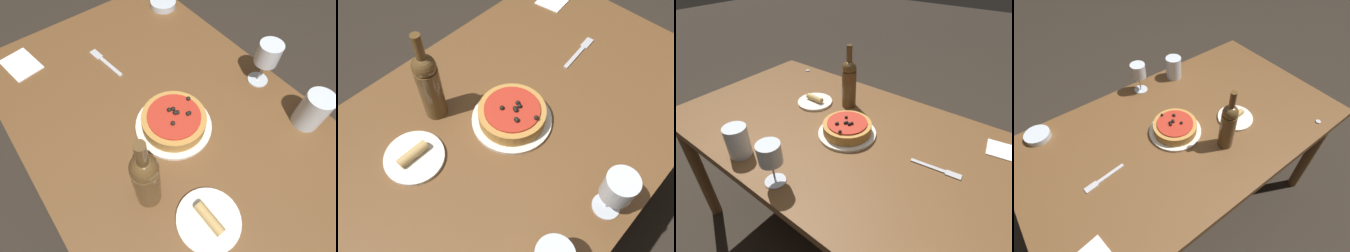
{
  "view_description": "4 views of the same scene",
  "coord_description": "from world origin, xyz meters",
  "views": [
    {
      "loc": [
        0.29,
        -0.29,
        1.47
      ],
      "look_at": [
        -0.03,
        -0.04,
        0.8
      ],
      "focal_mm": 28.0,
      "sensor_mm": 36.0,
      "label": 1
    },
    {
      "loc": [
        0.38,
        0.38,
        1.57
      ],
      "look_at": [
        -0.01,
        0.02,
        0.78
      ],
      "focal_mm": 35.0,
      "sensor_mm": 36.0,
      "label": 2
    },
    {
      "loc": [
        -0.58,
        0.71,
        1.42
      ],
      "look_at": [
        -0.03,
        -0.0,
        0.78
      ],
      "focal_mm": 28.0,
      "sensor_mm": 36.0,
      "label": 3
    },
    {
      "loc": [
        -0.52,
        -0.67,
        1.68
      ],
      "look_at": [
        -0.03,
        -0.03,
        0.8
      ],
      "focal_mm": 28.0,
      "sensor_mm": 36.0,
      "label": 4
    }
  ],
  "objects": [
    {
      "name": "side_plate",
      "position": [
        0.24,
        -0.11,
        0.75
      ],
      "size": [
        0.17,
        0.17,
        0.04
      ],
      "color": "white",
      "rests_on": "dining_table"
    },
    {
      "name": "wine_glass",
      "position": [
        -0.02,
        0.36,
        0.86
      ],
      "size": [
        0.08,
        0.08,
        0.16
      ],
      "color": "silver",
      "rests_on": "dining_table"
    },
    {
      "name": "wine_bottle",
      "position": [
        0.09,
        -0.19,
        0.87
      ],
      "size": [
        0.07,
        0.07,
        0.3
      ],
      "color": "brown",
      "rests_on": "dining_table"
    },
    {
      "name": "pizza",
      "position": [
        -0.05,
        0.0,
        0.78
      ],
      "size": [
        0.2,
        0.2,
        0.06
      ],
      "color": "#BC843D",
      "rests_on": "dinner_plate"
    },
    {
      "name": "dining_table",
      "position": [
        0.0,
        0.0,
        0.66
      ],
      "size": [
        1.52,
        0.88,
        0.74
      ],
      "color": "brown",
      "rests_on": "ground_plane"
    },
    {
      "name": "ground_plane",
      "position": [
        0.0,
        0.0,
        0.0
      ],
      "size": [
        14.0,
        14.0,
        0.0
      ],
      "primitive_type": "plane",
      "color": "#2D261E"
    },
    {
      "name": "dinner_plate",
      "position": [
        -0.05,
        0.0,
        0.75
      ],
      "size": [
        0.25,
        0.25,
        0.01
      ],
      "color": "white",
      "rests_on": "dining_table"
    },
    {
      "name": "fork",
      "position": [
        -0.44,
        -0.03,
        0.75
      ],
      "size": [
        0.18,
        0.04,
        0.0
      ],
      "rotation": [
        0.0,
        0.0,
        -3.02
      ],
      "color": "#B7B7BC",
      "rests_on": "dining_table"
    }
  ]
}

